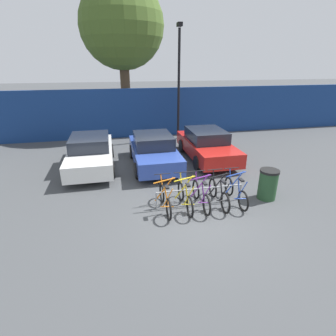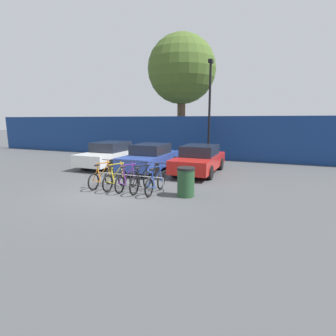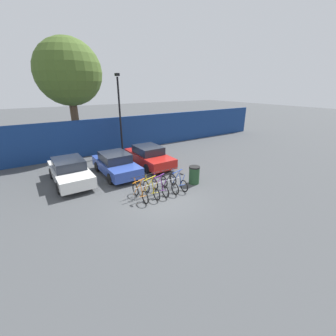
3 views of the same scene
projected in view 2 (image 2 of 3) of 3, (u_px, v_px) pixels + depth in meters
name	position (u px, v px, depth m)	size (l,w,h in m)	color
ground_plane	(115.00, 193.00, 9.68)	(120.00, 120.00, 0.00)	#424447
hoarding_wall	(191.00, 137.00, 18.08)	(36.00, 0.16, 2.89)	navy
bike_rack	(129.00, 177.00, 10.12)	(2.89, 0.04, 0.57)	gray
bicycle_orange	(102.00, 178.00, 10.43)	(0.68, 1.71, 1.05)	black
bicycle_yellow	(115.00, 179.00, 10.20)	(0.68, 1.71, 1.05)	black
bicycle_purple	(127.00, 180.00, 10.01)	(0.68, 1.71, 1.05)	black
bicycle_black	(141.00, 182.00, 9.79)	(0.68, 1.71, 1.05)	black
bicycle_blue	(155.00, 183.00, 9.57)	(0.68, 1.71, 1.05)	black
car_white	(110.00, 154.00, 15.08)	(1.91, 4.41, 1.40)	silver
car_blue	(150.00, 158.00, 13.81)	(1.91, 4.23, 1.40)	#2D479E
car_red	(199.00, 159.00, 13.17)	(1.91, 4.38, 1.40)	red
lamp_post	(210.00, 106.00, 16.25)	(0.24, 0.44, 6.22)	black
trash_bin	(186.00, 182.00, 9.16)	(0.63, 0.63, 1.03)	#234728
tree_behind_hoarding	(182.00, 70.00, 19.33)	(5.03, 5.03, 8.83)	brown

